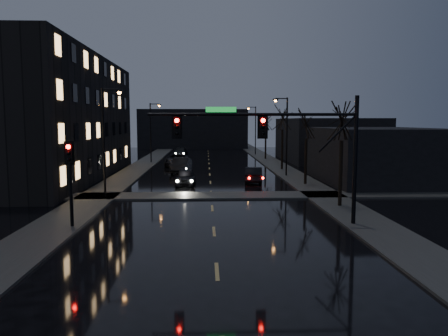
{
  "coord_description": "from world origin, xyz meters",
  "views": [
    {
      "loc": [
        -0.39,
        -13.96,
        5.66
      ],
      "look_at": [
        0.55,
        8.78,
        3.2
      ],
      "focal_mm": 35.0,
      "sensor_mm": 36.0,
      "label": 1
    }
  ],
  "objects": [
    {
      "name": "far_block",
      "position": [
        -3.0,
        78.0,
        4.0
      ],
      "size": [
        22.0,
        10.0,
        8.0
      ],
      "primitive_type": "cube",
      "color": "black",
      "rests_on": "ground"
    },
    {
      "name": "ground",
      "position": [
        0.0,
        0.0,
        0.0
      ],
      "size": [
        160.0,
        160.0,
        0.0
      ],
      "primitive_type": "plane",
      "color": "black",
      "rests_on": "ground"
    },
    {
      "name": "commercial_right_far",
      "position": [
        17.0,
        48.0,
        3.0
      ],
      "size": [
        12.0,
        18.0,
        6.0
      ],
      "primitive_type": "cube",
      "color": "black",
      "rests_on": "ground"
    },
    {
      "name": "streetlight_l_far",
      "position": [
        -7.58,
        45.0,
        4.77
      ],
      "size": [
        1.53,
        0.28,
        8.0
      ],
      "color": "black",
      "rests_on": "ground"
    },
    {
      "name": "apartment_block",
      "position": [
        -16.5,
        30.0,
        6.0
      ],
      "size": [
        12.0,
        30.0,
        12.0
      ],
      "primitive_type": "cube",
      "color": "black",
      "rests_on": "ground"
    },
    {
      "name": "streetlight_r_far",
      "position": [
        7.58,
        58.0,
        4.77
      ],
      "size": [
        1.53,
        0.28,
        8.0
      ],
      "color": "black",
      "rests_on": "ground"
    },
    {
      "name": "sidewalk_cross",
      "position": [
        0.0,
        18.5,
        0.06
      ],
      "size": [
        40.0,
        3.0,
        0.12
      ],
      "primitive_type": "cube",
      "color": "#2D2D2B",
      "rests_on": "ground"
    },
    {
      "name": "tree_near",
      "position": [
        8.4,
        14.0,
        6.22
      ],
      "size": [
        3.52,
        3.52,
        8.08
      ],
      "color": "black",
      "rests_on": "ground"
    },
    {
      "name": "oncoming_car_b",
      "position": [
        -3.11,
        33.68,
        0.81
      ],
      "size": [
        2.26,
        5.1,
        1.63
      ],
      "primitive_type": "imported",
      "rotation": [
        0.0,
        0.0,
        -0.11
      ],
      "color": "black",
      "rests_on": "ground"
    },
    {
      "name": "oncoming_car_a",
      "position": [
        -2.22,
        24.53,
        0.72
      ],
      "size": [
        1.77,
        4.26,
        1.44
      ],
      "primitive_type": "imported",
      "rotation": [
        0.0,
        0.0,
        -0.02
      ],
      "color": "black",
      "rests_on": "ground"
    },
    {
      "name": "tree_far",
      "position": [
        8.4,
        50.0,
        6.06
      ],
      "size": [
        3.43,
        3.43,
        7.88
      ],
      "color": "black",
      "rests_on": "ground"
    },
    {
      "name": "commercial_right_near",
      "position": [
        15.5,
        26.0,
        2.5
      ],
      "size": [
        10.0,
        14.0,
        5.0
      ],
      "primitive_type": "cube",
      "color": "black",
      "rests_on": "ground"
    },
    {
      "name": "tree_mid_a",
      "position": [
        8.4,
        24.0,
        5.83
      ],
      "size": [
        3.3,
        3.3,
        7.58
      ],
      "color": "black",
      "rests_on": "ground"
    },
    {
      "name": "lead_car",
      "position": [
        3.97,
        25.79,
        0.72
      ],
      "size": [
        1.98,
        4.52,
        1.44
      ],
      "primitive_type": "imported",
      "rotation": [
        0.0,
        0.0,
        3.04
      ],
      "color": "black",
      "rests_on": "ground"
    },
    {
      "name": "signal_mast",
      "position": [
        3.85,
        9.0,
        4.87
      ],
      "size": [
        11.11,
        0.41,
        7.0
      ],
      "color": "black",
      "rests_on": "ground"
    },
    {
      "name": "signal_pole_left",
      "position": [
        -7.5,
        8.99,
        3.01
      ],
      "size": [
        0.35,
        0.41,
        4.53
      ],
      "color": "black",
      "rests_on": "ground"
    },
    {
      "name": "tree_mid_b",
      "position": [
        8.4,
        36.0,
        6.61
      ],
      "size": [
        3.74,
        3.74,
        8.59
      ],
      "color": "black",
      "rests_on": "ground"
    },
    {
      "name": "oncoming_car_c",
      "position": [
        -4.08,
        41.2,
        0.75
      ],
      "size": [
        3.07,
        5.67,
        1.51
      ],
      "primitive_type": "imported",
      "rotation": [
        0.0,
        0.0,
        -0.11
      ],
      "color": "black",
      "rests_on": "ground"
    },
    {
      "name": "streetlight_r_mid",
      "position": [
        7.58,
        30.0,
        4.77
      ],
      "size": [
        1.53,
        0.28,
        8.0
      ],
      "color": "black",
      "rests_on": "ground"
    },
    {
      "name": "sidewalk_left",
      "position": [
        -8.5,
        35.0,
        0.06
      ],
      "size": [
        3.0,
        140.0,
        0.12
      ],
      "primitive_type": "cube",
      "color": "#2D2D2B",
      "rests_on": "ground"
    },
    {
      "name": "oncoming_car_d",
      "position": [
        -4.45,
        55.51,
        0.72
      ],
      "size": [
        2.25,
        5.03,
        1.43
      ],
      "primitive_type": "imported",
      "rotation": [
        0.0,
        0.0,
        -0.05
      ],
      "color": "black",
      "rests_on": "ground"
    },
    {
      "name": "streetlight_l_near",
      "position": [
        -7.58,
        18.0,
        4.77
      ],
      "size": [
        1.53,
        0.28,
        8.0
      ],
      "color": "black",
      "rests_on": "ground"
    },
    {
      "name": "sidewalk_right",
      "position": [
        8.5,
        35.0,
        0.06
      ],
      "size": [
        3.0,
        140.0,
        0.12
      ],
      "primitive_type": "cube",
      "color": "#2D2D2B",
      "rests_on": "ground"
    }
  ]
}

